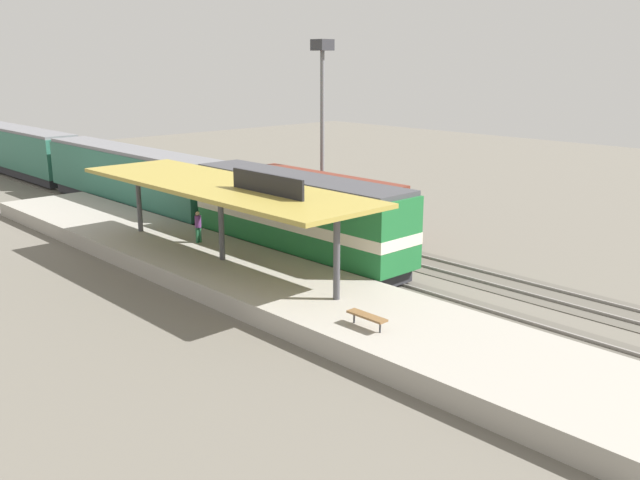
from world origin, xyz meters
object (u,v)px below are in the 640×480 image
(platform_bench, at_px, (367,316))
(light_mast, at_px, (322,92))
(freight_car, at_px, (320,204))
(passenger_carriage_front, at_px, (130,177))
(passenger_carriage_rear, at_px, (19,150))
(locomotive, at_px, (297,217))
(person_waiting, at_px, (198,225))

(platform_bench, distance_m, light_mast, 22.94)
(platform_bench, height_order, freight_car, freight_car)
(passenger_carriage_front, height_order, passenger_carriage_rear, same)
(passenger_carriage_rear, distance_m, freight_car, 35.95)
(platform_bench, height_order, passenger_carriage_front, passenger_carriage_front)
(locomotive, bearing_deg, freight_car, 34.40)
(platform_bench, bearing_deg, light_mast, 50.78)
(passenger_carriage_rear, xyz_separation_m, light_mast, (7.80, -32.50, 6.08))
(locomotive, height_order, passenger_carriage_front, locomotive)
(passenger_carriage_front, height_order, freight_car, passenger_carriage_front)
(freight_car, relative_size, light_mast, 1.03)
(locomotive, height_order, person_waiting, locomotive)
(locomotive, bearing_deg, platform_bench, -119.50)
(person_waiting, bearing_deg, locomotive, -47.76)
(passenger_carriage_front, bearing_deg, passenger_carriage_rear, 90.00)
(light_mast, bearing_deg, person_waiting, -168.44)
(platform_bench, height_order, person_waiting, person_waiting)
(platform_bench, distance_m, freight_car, 17.37)
(locomotive, bearing_deg, light_mast, 38.94)
(platform_bench, xyz_separation_m, person_waiting, (2.40, 14.57, 0.51))
(passenger_carriage_rear, xyz_separation_m, freight_car, (4.60, -35.65, -0.34))
(light_mast, bearing_deg, freight_car, -135.42)
(person_waiting, bearing_deg, platform_bench, -99.33)
(freight_car, bearing_deg, light_mast, 44.58)
(light_mast, xyz_separation_m, person_waiting, (-11.40, -2.33, -6.54))
(platform_bench, relative_size, passenger_carriage_front, 0.08)
(platform_bench, bearing_deg, passenger_carriage_rear, 83.08)
(passenger_carriage_rear, distance_m, person_waiting, 35.02)
(platform_bench, xyz_separation_m, passenger_carriage_rear, (6.00, 49.40, 0.97))
(passenger_carriage_front, xyz_separation_m, freight_car, (4.60, -14.85, -0.34))
(platform_bench, relative_size, person_waiting, 0.99)
(light_mast, height_order, person_waiting, light_mast)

